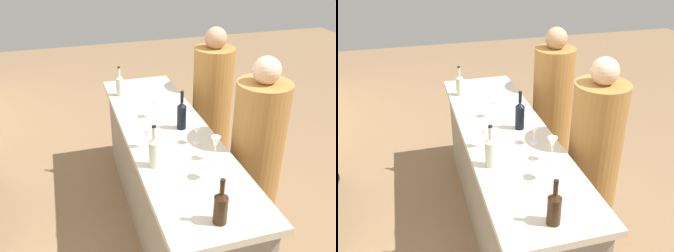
# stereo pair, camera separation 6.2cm
# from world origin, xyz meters

# --- Properties ---
(ground_plane) EXTENTS (12.00, 12.00, 0.00)m
(ground_plane) POSITION_xyz_m (0.00, 0.00, 0.00)
(ground_plane) COLOR #846647
(bar_counter) EXTENTS (2.42, 0.67, 0.92)m
(bar_counter) POSITION_xyz_m (0.00, 0.00, 0.47)
(bar_counter) COLOR gray
(bar_counter) RESTS_ON ground
(wine_bottle_leftmost_amber_brown) EXTENTS (0.08, 0.08, 0.28)m
(wine_bottle_leftmost_amber_brown) POSITION_xyz_m (-1.05, 0.02, 1.03)
(wine_bottle_leftmost_amber_brown) COLOR #331E0F
(wine_bottle_leftmost_amber_brown) RESTS_ON bar_counter
(wine_bottle_second_left_clear_pale) EXTENTS (0.08, 0.08, 0.30)m
(wine_bottle_second_left_clear_pale) POSITION_xyz_m (-0.43, 0.22, 1.04)
(wine_bottle_second_left_clear_pale) COLOR #B7C6B2
(wine_bottle_second_left_clear_pale) RESTS_ON bar_counter
(wine_bottle_center_near_black) EXTENTS (0.07, 0.07, 0.32)m
(wine_bottle_center_near_black) POSITION_xyz_m (0.03, -0.12, 1.04)
(wine_bottle_center_near_black) COLOR black
(wine_bottle_center_near_black) RESTS_ON bar_counter
(wine_bottle_second_right_clear_pale) EXTENTS (0.07, 0.07, 0.28)m
(wine_bottle_second_right_clear_pale) POSITION_xyz_m (0.82, 0.23, 1.03)
(wine_bottle_second_right_clear_pale) COLOR #B7C6B2
(wine_bottle_second_right_clear_pale) RESTS_ON bar_counter
(wine_glass_near_left) EXTENTS (0.07, 0.07, 0.18)m
(wine_glass_near_left) POSITION_xyz_m (-0.47, -0.19, 1.05)
(wine_glass_near_left) COLOR white
(wine_glass_near_left) RESTS_ON bar_counter
(wine_glass_near_center) EXTENTS (0.07, 0.07, 0.15)m
(wine_glass_near_center) POSITION_xyz_m (-0.23, -0.15, 1.03)
(wine_glass_near_center) COLOR white
(wine_glass_near_center) RESTS_ON bar_counter
(wine_glass_near_right) EXTENTS (0.08, 0.08, 0.14)m
(wine_glass_near_right) POSITION_xyz_m (-0.66, -0.07, 1.02)
(wine_glass_near_right) COLOR white
(wine_glass_near_right) RESTS_ON bar_counter
(wine_glass_far_left) EXTENTS (0.07, 0.07, 0.15)m
(wine_glass_far_left) POSITION_xyz_m (0.28, 0.04, 1.03)
(wine_glass_far_left) COLOR white
(wine_glass_far_left) RESTS_ON bar_counter
(wine_glass_far_center) EXTENTS (0.06, 0.06, 0.15)m
(wine_glass_far_center) POSITION_xyz_m (-0.18, 0.21, 1.03)
(wine_glass_far_center) COLOR white
(wine_glass_far_center) RESTS_ON bar_counter
(person_left_guest) EXTENTS (0.49, 0.49, 1.52)m
(person_left_guest) POSITION_xyz_m (0.76, -0.69, 0.69)
(person_left_guest) COLOR #9E6B33
(person_left_guest) RESTS_ON ground
(person_center_guest) EXTENTS (0.48, 0.48, 1.57)m
(person_center_guest) POSITION_xyz_m (-0.33, -0.60, 0.72)
(person_center_guest) COLOR #9E6B33
(person_center_guest) RESTS_ON ground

